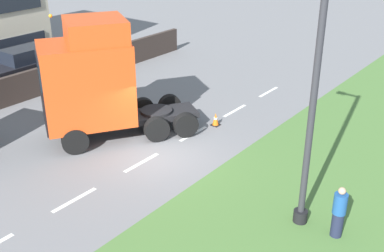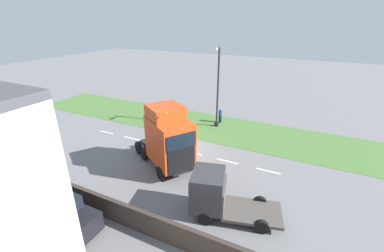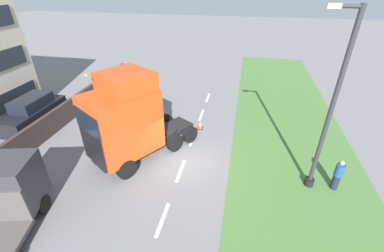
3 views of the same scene
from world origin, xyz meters
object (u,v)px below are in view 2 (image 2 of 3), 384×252
lorry_cab (168,139)px  parked_car (58,213)px  traffic_cone_lead (150,139)px  pedestrian (220,116)px  flatbed_truck (215,193)px  lamp_post (218,93)px

lorry_cab → parked_car: bearing=17.0°
lorry_cab → traffic_cone_lead: (-3.17, -4.02, -2.18)m
pedestrian → flatbed_truck: bearing=19.1°
lorry_cab → traffic_cone_lead: lorry_cab is taller
parked_car → lamp_post: size_ratio=0.57×
lorry_cab → parked_car: 8.23m
lorry_cab → parked_car: size_ratio=1.38×
lorry_cab → traffic_cone_lead: bearing=-95.6°
lorry_cab → pedestrian: 10.59m
flatbed_truck → traffic_cone_lead: (-6.22, -8.91, -1.15)m
lorry_cab → flatbed_truck: 5.86m
traffic_cone_lead → parked_car: bearing=9.5°
flatbed_truck → lorry_cab: bearing=43.3°
flatbed_truck → pedestrian: flatbed_truck is taller
parked_car → flatbed_truck: bearing=123.6°
lamp_post → lorry_cab: bearing=-1.4°
lorry_cab → flatbed_truck: bearing=90.7°
flatbed_truck → pedestrian: size_ratio=3.32×
parked_car → traffic_cone_lead: (-10.97, -1.83, -0.72)m
lamp_post → pedestrian: bearing=-179.4°
flatbed_truck → pedestrian: 14.31m
pedestrian → traffic_cone_lead: 8.45m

